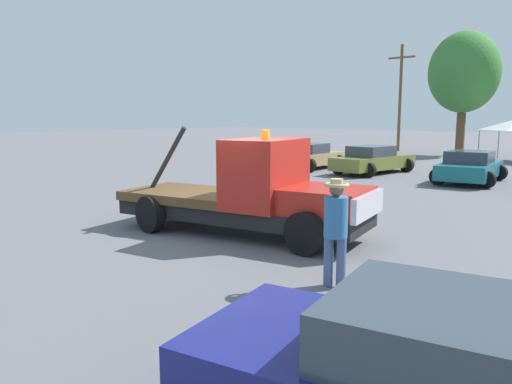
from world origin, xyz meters
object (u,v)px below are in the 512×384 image
at_px(parked_car_olive, 373,160).
at_px(person_near_truck, 336,224).
at_px(parked_car_tan, 310,156).
at_px(tree_left, 464,73).
at_px(parked_car_teal, 470,167).
at_px(utility_pole, 400,95).
at_px(tow_truck, 255,195).

bearing_deg(parked_car_olive, person_near_truck, -148.83).
relative_size(parked_car_tan, parked_car_olive, 0.90).
xyz_separation_m(parked_car_olive, tree_left, (-1.36, 13.97, 5.05)).
bearing_deg(parked_car_olive, parked_car_teal, -90.77).
height_order(parked_car_olive, utility_pole, utility_pole).
distance_m(parked_car_teal, tree_left, 16.30).
bearing_deg(person_near_truck, parked_car_tan, -161.78).
xyz_separation_m(tow_truck, parked_car_teal, (0.07, 12.85, -0.31)).
xyz_separation_m(tow_truck, person_near_truck, (3.39, -1.65, 0.09)).
relative_size(parked_car_olive, utility_pole, 0.61).
distance_m(person_near_truck, parked_car_tan, 18.42).
bearing_deg(person_near_truck, tow_truck, -136.58).
bearing_deg(utility_pole, tow_truck, -68.22).
bearing_deg(person_near_truck, utility_pole, -174.40).
relative_size(person_near_truck, tree_left, 0.21).
height_order(parked_car_teal, tree_left, tree_left).
xyz_separation_m(person_near_truck, parked_car_teal, (-3.32, 14.50, -0.40)).
height_order(person_near_truck, tree_left, tree_left).
relative_size(tow_truck, tree_left, 0.75).
relative_size(person_near_truck, utility_pole, 0.22).
height_order(person_near_truck, parked_car_teal, person_near_truck).
relative_size(tow_truck, parked_car_olive, 1.29).
distance_m(parked_car_tan, parked_car_olive, 3.53).
xyz_separation_m(person_near_truck, parked_car_tan, (-11.53, 14.35, -0.40)).
bearing_deg(tow_truck, parked_car_teal, 75.79).
xyz_separation_m(parked_car_olive, parked_car_teal, (4.71, -0.28, -0.00)).
xyz_separation_m(parked_car_tan, parked_car_teal, (8.22, 0.15, 0.00)).
height_order(person_near_truck, parked_car_olive, person_near_truck).
height_order(parked_car_olive, tree_left, tree_left).
height_order(tow_truck, utility_pole, utility_pole).
relative_size(person_near_truck, parked_car_olive, 0.36).
distance_m(person_near_truck, parked_car_olive, 16.83).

